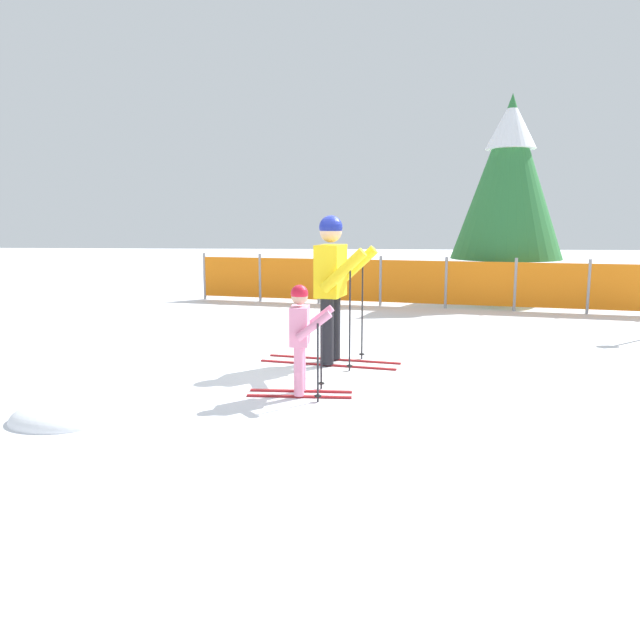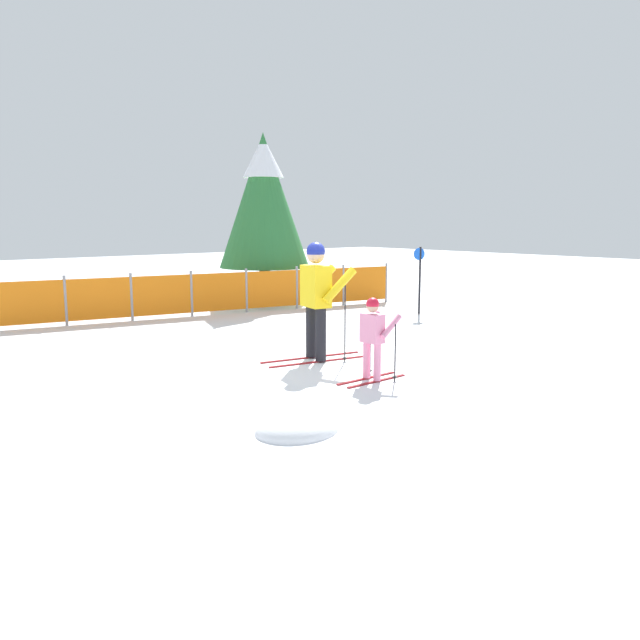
{
  "view_description": "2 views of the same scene",
  "coord_description": "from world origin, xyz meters",
  "px_view_note": "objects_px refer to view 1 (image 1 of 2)",
  "views": [
    {
      "loc": [
        0.25,
        -7.52,
        1.77
      ],
      "look_at": [
        -0.23,
        -0.99,
        0.71
      ],
      "focal_mm": 35.0,
      "sensor_mm": 36.0,
      "label": 1
    },
    {
      "loc": [
        -6.23,
        -7.2,
        2.13
      ],
      "look_at": [
        -0.38,
        -0.27,
        0.69
      ],
      "focal_mm": 35.0,
      "sensor_mm": 36.0,
      "label": 2
    }
  ],
  "objects_px": {
    "skier_adult": "(333,276)",
    "safety_fence": "(413,282)",
    "skier_child": "(302,331)",
    "conifer_far": "(509,175)"
  },
  "relations": [
    {
      "from": "skier_adult",
      "to": "safety_fence",
      "type": "xyz_separation_m",
      "value": [
        1.36,
        5.13,
        -0.57
      ]
    },
    {
      "from": "skier_child",
      "to": "safety_fence",
      "type": "height_order",
      "value": "skier_child"
    },
    {
      "from": "skier_adult",
      "to": "safety_fence",
      "type": "height_order",
      "value": "skier_adult"
    },
    {
      "from": "safety_fence",
      "to": "skier_adult",
      "type": "bearing_deg",
      "value": -104.8
    },
    {
      "from": "safety_fence",
      "to": "conifer_far",
      "type": "bearing_deg",
      "value": 28.44
    },
    {
      "from": "safety_fence",
      "to": "conifer_far",
      "type": "distance_m",
      "value": 3.21
    },
    {
      "from": "safety_fence",
      "to": "skier_child",
      "type": "bearing_deg",
      "value": -103.6
    },
    {
      "from": "skier_adult",
      "to": "safety_fence",
      "type": "bearing_deg",
      "value": 87.36
    },
    {
      "from": "skier_child",
      "to": "safety_fence",
      "type": "relative_size",
      "value": 0.12
    },
    {
      "from": "skier_adult",
      "to": "skier_child",
      "type": "bearing_deg",
      "value": -87.06
    }
  ]
}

